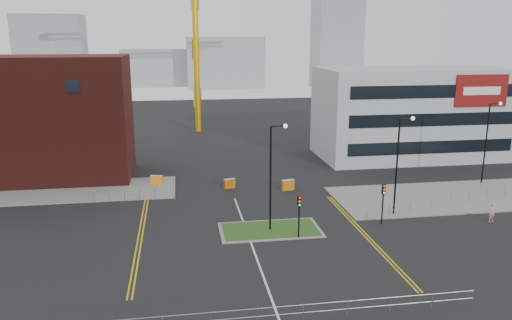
# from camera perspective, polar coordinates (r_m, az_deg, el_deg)

# --- Properties ---
(ground) EXTENTS (200.00, 200.00, 0.00)m
(ground) POSITION_cam_1_polar(r_m,az_deg,el_deg) (35.42, 0.79, -13.03)
(ground) COLOR black
(ground) RESTS_ON ground
(pavement_left) EXTENTS (28.00, 8.00, 0.12)m
(pavement_left) POSITION_cam_1_polar(r_m,az_deg,el_deg) (57.36, -23.37, -3.44)
(pavement_left) COLOR slate
(pavement_left) RESTS_ON ground
(pavement_right) EXTENTS (24.00, 10.00, 0.12)m
(pavement_right) POSITION_cam_1_polar(r_m,az_deg,el_deg) (55.14, 21.35, -3.92)
(pavement_right) COLOR slate
(pavement_right) RESTS_ON ground
(island_kerb) EXTENTS (8.60, 4.60, 0.08)m
(island_kerb) POSITION_cam_1_polar(r_m,az_deg,el_deg) (42.90, 1.62, -8.00)
(island_kerb) COLOR slate
(island_kerb) RESTS_ON ground
(grass_island) EXTENTS (8.00, 4.00, 0.12)m
(grass_island) POSITION_cam_1_polar(r_m,az_deg,el_deg) (42.90, 1.62, -7.97)
(grass_island) COLOR #234818
(grass_island) RESTS_ON ground
(brick_building) EXTENTS (24.20, 10.07, 14.24)m
(brick_building) POSITION_cam_1_polar(r_m,az_deg,el_deg) (62.35, -25.30, 4.10)
(brick_building) COLOR #461711
(brick_building) RESTS_ON ground
(office_block) EXTENTS (25.00, 12.20, 12.00)m
(office_block) POSITION_cam_1_polar(r_m,az_deg,el_deg) (71.17, 17.39, 5.18)
(office_block) COLOR #A5A8AA
(office_block) RESTS_ON ground
(streetlamp_island) EXTENTS (1.46, 0.36, 9.18)m
(streetlamp_island) POSITION_cam_1_polar(r_m,az_deg,el_deg) (41.24, 1.97, -1.04)
(streetlamp_island) COLOR black
(streetlamp_island) RESTS_ON ground
(streetlamp_right_near) EXTENTS (1.46, 0.36, 9.18)m
(streetlamp_right_near) POSITION_cam_1_polar(r_m,az_deg,el_deg) (46.77, 16.09, 0.22)
(streetlamp_right_near) COLOR black
(streetlamp_right_near) RESTS_ON ground
(streetlamp_right_far) EXTENTS (1.46, 0.36, 9.18)m
(streetlamp_right_far) POSITION_cam_1_polar(r_m,az_deg,el_deg) (60.45, 25.02, 2.47)
(streetlamp_right_far) COLOR black
(streetlamp_right_far) RESTS_ON ground
(traffic_light_island) EXTENTS (0.28, 0.33, 3.65)m
(traffic_light_island) POSITION_cam_1_polar(r_m,az_deg,el_deg) (40.57, 4.96, -5.55)
(traffic_light_island) COLOR black
(traffic_light_island) RESTS_ON ground
(traffic_light_right) EXTENTS (0.28, 0.33, 3.65)m
(traffic_light_right) POSITION_cam_1_polar(r_m,az_deg,el_deg) (44.86, 14.34, -4.02)
(traffic_light_right) COLOR black
(traffic_light_right) RESTS_ON ground
(railing_front) EXTENTS (24.05, 0.05, 1.10)m
(railing_front) POSITION_cam_1_polar(r_m,az_deg,el_deg) (29.88, 2.82, -16.84)
(railing_front) COLOR gray
(railing_front) RESTS_ON ground
(railing_left) EXTENTS (6.05, 0.05, 1.10)m
(railing_left) POSITION_cam_1_polar(r_m,az_deg,el_deg) (51.75, -14.81, -3.76)
(railing_left) COLOR gray
(railing_left) RESTS_ON ground
(railing_right) EXTENTS (19.05, 5.05, 1.10)m
(railing_right) POSITION_cam_1_polar(r_m,az_deg,el_deg) (52.14, 21.35, -4.10)
(railing_right) COLOR gray
(railing_right) RESTS_ON ground
(centre_line) EXTENTS (0.15, 30.00, 0.01)m
(centre_line) POSITION_cam_1_polar(r_m,az_deg,el_deg) (37.19, 0.25, -11.65)
(centre_line) COLOR silver
(centre_line) RESTS_ON ground
(yellow_left_a) EXTENTS (0.12, 24.00, 0.01)m
(yellow_left_a) POSITION_cam_1_polar(r_m,az_deg,el_deg) (44.28, -13.14, -7.71)
(yellow_left_a) COLOR gold
(yellow_left_a) RESTS_ON ground
(yellow_left_b) EXTENTS (0.12, 24.00, 0.01)m
(yellow_left_b) POSITION_cam_1_polar(r_m,az_deg,el_deg) (44.26, -12.75, -7.70)
(yellow_left_b) COLOR gold
(yellow_left_b) RESTS_ON ground
(yellow_right_a) EXTENTS (0.12, 20.00, 0.01)m
(yellow_right_a) POSITION_cam_1_polar(r_m,az_deg,el_deg) (43.08, 12.08, -8.27)
(yellow_right_a) COLOR gold
(yellow_right_a) RESTS_ON ground
(yellow_right_b) EXTENTS (0.12, 20.00, 0.01)m
(yellow_right_b) POSITION_cam_1_polar(r_m,az_deg,el_deg) (43.19, 12.46, -8.24)
(yellow_right_b) COLOR gold
(yellow_right_b) RESTS_ON ground
(skyline_a) EXTENTS (18.00, 12.00, 22.00)m
(skyline_a) POSITION_cam_1_polar(r_m,az_deg,el_deg) (155.10, -22.28, 11.06)
(skyline_a) COLOR gray
(skyline_a) RESTS_ON ground
(skyline_b) EXTENTS (24.00, 12.00, 16.00)m
(skyline_b) POSITION_cam_1_polar(r_m,az_deg,el_deg) (162.04, -3.56, 11.06)
(skyline_b) COLOR gray
(skyline_b) RESTS_ON ground
(skyline_c) EXTENTS (14.00, 12.00, 28.00)m
(skyline_c) POSITION_cam_1_polar(r_m,az_deg,el_deg) (164.05, 9.17, 13.05)
(skyline_c) COLOR gray
(skyline_c) RESTS_ON ground
(skyline_d) EXTENTS (30.00, 12.00, 12.00)m
(skyline_d) POSITION_cam_1_polar(r_m,az_deg,el_deg) (171.42, -9.98, 10.37)
(skyline_d) COLOR gray
(skyline_d) RESTS_ON ground
(pedestrian) EXTENTS (0.71, 0.53, 1.76)m
(pedestrian) POSITION_cam_1_polar(r_m,az_deg,el_deg) (49.17, 25.39, -5.45)
(pedestrian) COLOR #D58E8A
(pedestrian) RESTS_ON ground
(barrier_left) EXTENTS (1.42, 0.82, 1.13)m
(barrier_left) POSITION_cam_1_polar(r_m,az_deg,el_deg) (56.25, -11.28, -2.28)
(barrier_left) COLOR orange
(barrier_left) RESTS_ON ground
(barrier_mid) EXTENTS (1.30, 0.71, 1.04)m
(barrier_mid) POSITION_cam_1_polar(r_m,az_deg,el_deg) (54.32, -3.05, -2.66)
(barrier_mid) COLOR #C3590A
(barrier_mid) RESTS_ON ground
(barrier_right) EXTENTS (1.41, 0.71, 1.14)m
(barrier_right) POSITION_cam_1_polar(r_m,az_deg,el_deg) (53.64, 3.67, -2.83)
(barrier_right) COLOR orange
(barrier_right) RESTS_ON ground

